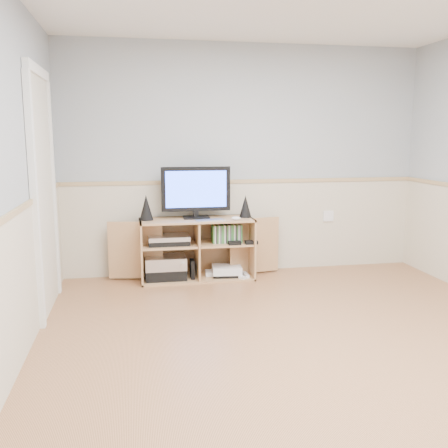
{
  "coord_description": "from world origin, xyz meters",
  "views": [
    {
      "loc": [
        -1.23,
        -3.16,
        1.5
      ],
      "look_at": [
        -0.42,
        1.2,
        0.73
      ],
      "focal_mm": 40.0,
      "sensor_mm": 36.0,
      "label": 1
    }
  ],
  "objects": [
    {
      "name": "mouse",
      "position": [
        -0.17,
        1.86,
        0.67
      ],
      "size": [
        0.1,
        0.07,
        0.04
      ],
      "primitive_type": "ellipsoid",
      "rotation": [
        0.0,
        0.0,
        -0.06
      ],
      "color": "white",
      "rests_on": "media_cabinet"
    },
    {
      "name": "room",
      "position": [
        -0.06,
        0.12,
        1.22
      ],
      "size": [
        4.04,
        4.54,
        2.54
      ],
      "color": "#B67C51",
      "rests_on": "ground"
    },
    {
      "name": "media_cabinet",
      "position": [
        -0.57,
        2.05,
        0.33
      ],
      "size": [
        1.86,
        0.45,
        0.65
      ],
      "color": "tan",
      "rests_on": "floor"
    },
    {
      "name": "speaker_right",
      "position": [
        -0.04,
        2.02,
        0.77
      ],
      "size": [
        0.13,
        0.13,
        0.24
      ],
      "primitive_type": "cone",
      "color": "black",
      "rests_on": "media_cabinet"
    },
    {
      "name": "av_components",
      "position": [
        -0.89,
        1.99,
        0.22
      ],
      "size": [
        0.51,
        0.32,
        0.47
      ],
      "color": "black",
      "rests_on": "media_cabinet"
    },
    {
      "name": "keyboard",
      "position": [
        -0.44,
        1.86,
        0.66
      ],
      "size": [
        0.31,
        0.18,
        0.01
      ],
      "primitive_type": "cube",
      "rotation": [
        0.0,
        0.0,
        0.24
      ],
      "color": "silver",
      "rests_on": "media_cabinet"
    },
    {
      "name": "game_consoles",
      "position": [
        -0.26,
        1.98,
        0.07
      ],
      "size": [
        0.45,
        0.3,
        0.11
      ],
      "color": "white",
      "rests_on": "media_cabinet"
    },
    {
      "name": "game_cases",
      "position": [
        -0.25,
        1.98,
        0.48
      ],
      "size": [
        0.32,
        0.14,
        0.19
      ],
      "primitive_type": "cube",
      "color": "#3F8C3F",
      "rests_on": "media_cabinet"
    },
    {
      "name": "monitor",
      "position": [
        -0.57,
        2.04,
        0.95
      ],
      "size": [
        0.73,
        0.18,
        0.55
      ],
      "color": "black",
      "rests_on": "media_cabinet"
    },
    {
      "name": "wall_outlet",
      "position": [
        1.0,
        2.23,
        0.6
      ],
      "size": [
        0.12,
        0.03,
        0.12
      ],
      "primitive_type": "cube",
      "color": "white",
      "rests_on": "wall_back"
    },
    {
      "name": "speaker_left",
      "position": [
        -1.09,
        2.02,
        0.78
      ],
      "size": [
        0.14,
        0.14,
        0.26
      ],
      "primitive_type": "cone",
      "color": "black",
      "rests_on": "media_cabinet"
    }
  ]
}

